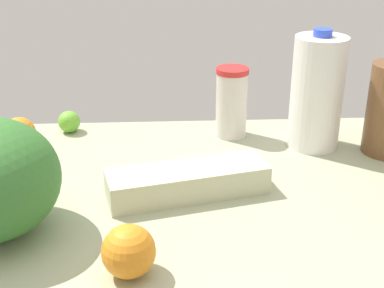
% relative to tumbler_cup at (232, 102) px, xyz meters
% --- Properties ---
extents(countertop, '(1.20, 0.76, 0.03)m').
position_rel_tumbler_cup_xyz_m(countertop, '(-0.12, -0.27, -0.11)').
color(countertop, '#A6AC8A').
rests_on(countertop, ground).
extents(tumbler_cup, '(0.08, 0.08, 0.18)m').
position_rel_tumbler_cup_xyz_m(tumbler_cup, '(0.00, 0.00, 0.00)').
color(tumbler_cup, silver).
rests_on(tumbler_cup, countertop).
extents(egg_carton, '(0.35, 0.18, 0.06)m').
position_rel_tumbler_cup_xyz_m(egg_carton, '(-0.13, -0.31, -0.06)').
color(egg_carton, beige).
rests_on(egg_carton, countertop).
extents(milk_jug, '(0.13, 0.13, 0.30)m').
position_rel_tumbler_cup_xyz_m(milk_jug, '(0.20, -0.07, 0.05)').
color(milk_jug, white).
rests_on(milk_jug, countertop).
extents(orange_near_front, '(0.08, 0.08, 0.08)m').
position_rel_tumbler_cup_xyz_m(orange_near_front, '(-0.53, -0.06, -0.05)').
color(orange_near_front, orange).
rests_on(orange_near_front, countertop).
extents(lime_beside_bowl, '(0.06, 0.06, 0.06)m').
position_rel_tumbler_cup_xyz_m(lime_beside_bowl, '(-0.43, 0.04, -0.06)').
color(lime_beside_bowl, '#6BBB35').
rests_on(lime_beside_bowl, countertop).
extents(orange_loose, '(0.09, 0.09, 0.09)m').
position_rel_tumbler_cup_xyz_m(orange_loose, '(-0.23, -0.57, -0.05)').
color(orange_loose, orange).
rests_on(orange_loose, countertop).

